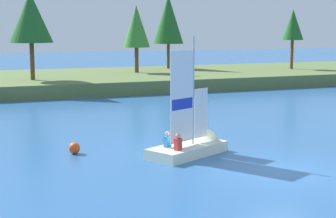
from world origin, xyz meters
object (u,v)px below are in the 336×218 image
object	(u,v)px
shoreline_tree_midright	(293,25)
sailboat	(198,144)
shoreline_tree_left	(31,17)
channel_buoy	(74,148)
shoreline_tree_midleft	(136,27)
shoreline_tree_centre	(168,19)

from	to	relation	value
shoreline_tree_midright	sailboat	distance (m)	35.18
shoreline_tree_left	channel_buoy	xyz separation A→B (m)	(-1.21, -22.37, -5.84)
shoreline_tree_midleft	sailboat	size ratio (longest dim) A/B	1.15
shoreline_tree_centre	shoreline_tree_midright	bearing A→B (deg)	-24.00
shoreline_tree_midleft	sailboat	xyz separation A→B (m)	(-6.35, -27.90, -5.02)
shoreline_tree_midright	sailboat	world-z (taller)	shoreline_tree_midright
shoreline_tree_left	channel_buoy	world-z (taller)	shoreline_tree_left
sailboat	shoreline_tree_centre	bearing A→B (deg)	44.02
shoreline_tree_left	shoreline_tree_midleft	distance (m)	10.85
shoreline_tree_left	sailboat	world-z (taller)	shoreline_tree_left
shoreline_tree_centre	shoreline_tree_midleft	bearing A→B (deg)	-141.42
shoreline_tree_midleft	sailboat	distance (m)	29.05
shoreline_tree_left	shoreline_tree_midright	size ratio (longest dim) A/B	1.17
shoreline_tree_midleft	shoreline_tree_midright	xyz separation A→B (m)	(16.25, -1.45, 0.15)
shoreline_tree_left	sailboat	size ratio (longest dim) A/B	1.30
shoreline_tree_left	shoreline_tree_midleft	size ratio (longest dim) A/B	1.13
shoreline_tree_centre	sailboat	distance (m)	33.97
shoreline_tree_left	shoreline_tree_midright	world-z (taller)	shoreline_tree_left
shoreline_tree_centre	sailboat	size ratio (longest dim) A/B	1.38
sailboat	shoreline_tree_midright	bearing A→B (deg)	22.71
shoreline_tree_midright	sailboat	size ratio (longest dim) A/B	1.11
shoreline_tree_left	shoreline_tree_centre	distance (m)	16.60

